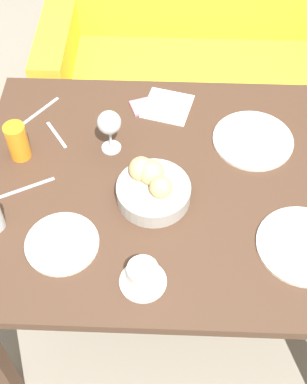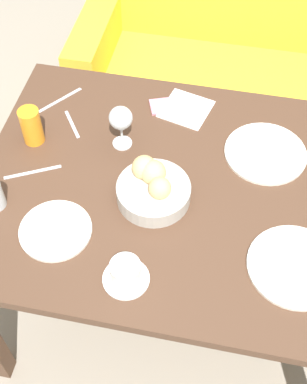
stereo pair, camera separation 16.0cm
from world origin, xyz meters
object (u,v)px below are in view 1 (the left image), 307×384
(fork_silver, at_px, (26,188))
(cell_phone, at_px, (153,104))
(wine_glass, at_px, (109,124))
(plate_near_left, at_px, (62,244))
(couch, at_px, (200,73))
(spoon_coffee, at_px, (57,135))
(juice_glass, at_px, (17,141))
(knife_silver, at_px, (39,112))
(bread_basket, at_px, (152,187))
(plate_far_center, at_px, (253,140))
(napkin, at_px, (167,106))
(coffee_cup, at_px, (143,276))
(plate_near_right, at_px, (303,246))

(fork_silver, relative_size, cell_phone, 1.00)
(wine_glass, bearing_deg, fork_silver, -144.68)
(plate_near_left, distance_m, fork_silver, 0.24)
(couch, distance_m, spoon_coffee, 1.08)
(cell_phone, bearing_deg, juice_glass, -149.06)
(plate_near_left, relative_size, knife_silver, 1.40)
(juice_glass, height_order, cell_phone, juice_glass)
(spoon_coffee, bearing_deg, plate_near_left, -79.44)
(bread_basket, distance_m, plate_near_left, 0.31)
(plate_far_center, distance_m, napkin, 0.32)
(coffee_cup, distance_m, cell_phone, 0.69)
(coffee_cup, bearing_deg, spoon_coffee, 120.46)
(plate_far_center, height_order, knife_silver, plate_far_center)
(coffee_cup, bearing_deg, knife_silver, 121.35)
(bread_basket, bearing_deg, couch, 79.95)
(plate_near_left, bearing_deg, napkin, 63.39)
(cell_phone, bearing_deg, knife_silver, -172.64)
(fork_silver, bearing_deg, knife_silver, 92.71)
(juice_glass, bearing_deg, plate_near_left, -61.63)
(juice_glass, xyz_separation_m, spoon_coffee, (0.10, 0.09, -0.06))
(plate_near_right, bearing_deg, plate_far_center, 105.39)
(plate_near_left, height_order, wine_glass, wine_glass)
(couch, distance_m, napkin, 0.83)
(couch, distance_m, juice_glass, 1.23)
(bread_basket, distance_m, wine_glass, 0.25)
(plate_far_center, relative_size, napkin, 1.39)
(wine_glass, xyz_separation_m, spoon_coffee, (-0.19, 0.05, -0.11))
(couch, xyz_separation_m, bread_basket, (-0.19, -1.09, 0.47))
(wine_glass, height_order, fork_silver, wine_glass)
(coffee_cup, height_order, knife_silver, coffee_cup)
(couch, xyz_separation_m, spoon_coffee, (-0.52, -0.84, 0.43))
(bread_basket, xyz_separation_m, knife_silver, (-0.41, 0.35, -0.04))
(plate_near_right, bearing_deg, bread_basket, 159.23)
(plate_near_left, bearing_deg, couch, 70.75)
(spoon_coffee, xyz_separation_m, napkin, (0.37, 0.15, 0.00))
(plate_far_center, bearing_deg, cell_phone, 154.64)
(bread_basket, xyz_separation_m, napkin, (0.04, 0.39, -0.04))
(plate_near_left, height_order, spoon_coffee, plate_near_left)
(fork_silver, height_order, spoon_coffee, same)
(plate_near_right, distance_m, coffee_cup, 0.47)
(napkin, bearing_deg, coffee_cup, -94.33)
(plate_near_left, relative_size, cell_phone, 1.27)
(plate_near_left, bearing_deg, coffee_cup, -25.16)
(plate_far_center, xyz_separation_m, napkin, (-0.29, 0.15, -0.00))
(plate_near_left, relative_size, plate_far_center, 0.80)
(bread_basket, height_order, juice_glass, juice_glass)
(couch, bearing_deg, cell_phone, -106.82)
(cell_phone, bearing_deg, plate_near_left, -112.02)
(cell_phone, bearing_deg, spoon_coffee, -153.50)
(plate_near_left, xyz_separation_m, fork_silver, (-0.14, 0.20, -0.00))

